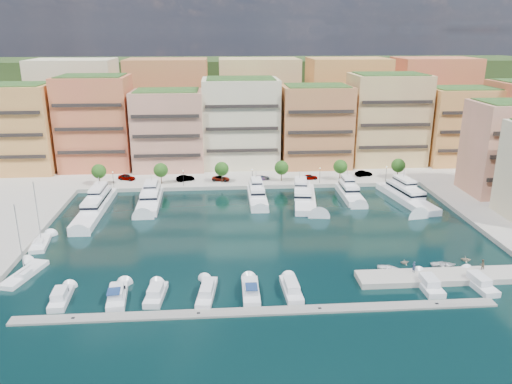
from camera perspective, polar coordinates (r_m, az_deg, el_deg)
ground at (r=102.85m, az=0.74°, el=-4.76°), size 400.00×400.00×0.00m
north_quay at (r=161.67m, az=-1.15°, el=3.76°), size 220.00×64.00×2.00m
hillside at (r=208.47m, az=-1.87°, el=7.00°), size 240.00×40.00×58.00m
south_pontoon at (r=75.96m, az=0.41°, el=-13.60°), size 72.00×2.20×0.35m
finger_pier at (r=91.12m, az=21.43°, el=-9.25°), size 32.00×5.00×2.00m
apartment_0 at (r=157.80m, az=-25.78°, el=6.57°), size 22.00×16.50×24.80m
apartment_1 at (r=152.89m, az=-17.82°, el=7.56°), size 20.00×16.50×26.80m
apartment_2 at (r=147.79m, az=-9.93°, el=7.02°), size 20.00×15.50×22.80m
apartment_3 at (r=148.88m, az=-1.75°, el=7.95°), size 22.00×16.50×25.80m
apartment_4 at (r=149.66m, az=6.81°, el=7.50°), size 20.00×15.50×23.80m
apartment_5 at (r=156.94m, az=14.68°, el=8.08°), size 22.00×16.50×26.80m
apartment_6 at (r=163.86m, az=22.21°, el=7.03°), size 20.00×15.50×22.80m
apartment_east_a at (r=137.10m, az=26.83°, el=4.50°), size 18.00×14.50×22.80m
backblock_0 at (r=176.44m, az=-19.79°, el=9.22°), size 26.00×18.00×30.00m
backblock_1 at (r=170.96m, az=-9.93°, el=9.75°), size 26.00×18.00×30.00m
backblock_2 at (r=170.66m, az=0.29°, el=10.00°), size 26.00×18.00×30.00m
backblock_3 at (r=175.56m, az=10.25°, el=9.94°), size 26.00×18.00×30.00m
backblock_4 at (r=185.25m, az=19.41°, el=9.63°), size 26.00×18.00×30.00m
tree_0 at (r=136.42m, az=-17.52°, el=2.27°), size 3.80×3.80×5.65m
tree_1 at (r=133.61m, az=-10.83°, el=2.47°), size 3.80×3.80×5.65m
tree_2 at (r=132.69m, az=-3.95°, el=2.65°), size 3.80×3.80×5.65m
tree_3 at (r=133.68m, az=2.93°, el=2.78°), size 3.80×3.80×5.65m
tree_4 at (r=136.56m, az=9.62°, el=2.88°), size 3.80×3.80×5.65m
tree_5 at (r=141.20m, az=15.95°, el=2.93°), size 3.80×3.80×5.65m
lamppost_0 at (r=133.62m, az=-16.03°, el=1.68°), size 0.30×0.30×4.20m
lamppost_1 at (r=131.08m, az=-8.31°, el=1.89°), size 0.30×0.30×4.20m
lamppost_2 at (r=130.98m, az=-0.43°, el=2.07°), size 0.30×0.30×4.20m
lamppost_3 at (r=133.34m, az=7.32°, el=2.21°), size 0.30×0.30×4.20m
lamppost_4 at (r=138.02m, az=14.67°, el=2.30°), size 0.30×0.30×4.20m
yacht_0 at (r=121.22m, az=-17.84°, el=-1.46°), size 5.01×26.90×7.30m
yacht_1 at (r=122.57m, az=-12.01°, el=-0.81°), size 5.40×18.44×7.30m
yacht_3 at (r=122.71m, az=0.11°, el=-0.32°), size 4.16×15.98×7.30m
yacht_4 at (r=122.09m, az=5.55°, el=-0.56°), size 7.76×21.03×7.30m
yacht_5 at (r=126.89m, az=10.63°, el=-0.02°), size 4.41×15.16×7.30m
yacht_6 at (r=127.78m, az=16.69°, el=-0.35°), size 8.65×23.06×7.30m
cruiser_0 at (r=83.97m, az=-21.40°, el=-11.23°), size 2.89×7.36×2.55m
cruiser_1 at (r=81.80m, az=-15.58°, el=-11.39°), size 3.50×8.33×2.66m
cruiser_2 at (r=80.86m, az=-11.39°, el=-11.43°), size 3.24×7.27×2.55m
cruiser_3 at (r=80.19m, az=-5.65°, el=-11.40°), size 3.41×9.33×2.55m
cruiser_4 at (r=80.24m, az=-0.60°, el=-11.27°), size 2.72×8.63×2.66m
cruiser_5 at (r=80.88m, az=4.07°, el=-11.08°), size 2.90×8.46×2.55m
cruiser_8 at (r=86.74m, az=19.07°, el=-9.98°), size 2.89×7.61×2.55m
cruiser_9 at (r=90.24m, az=24.00°, el=-9.47°), size 3.55×8.75×2.55m
sailboat_1 at (r=105.91m, az=-23.40°, el=-5.45°), size 3.89×8.73×13.20m
sailboat_0 at (r=94.23m, az=-24.95°, el=-8.59°), size 5.41×10.46×13.20m
tender_2 at (r=94.72m, az=20.65°, el=-7.79°), size 4.48×3.35×0.89m
tender_1 at (r=93.72m, az=16.63°, el=-7.65°), size 1.71×1.51×0.84m
tender_3 at (r=98.43m, az=22.84°, el=-7.07°), size 2.12×1.98×0.90m
tender_0 at (r=90.69m, az=14.93°, el=-8.41°), size 4.57×3.92×0.80m
car_0 at (r=139.96m, az=-14.57°, el=1.66°), size 5.06×3.55×1.60m
car_1 at (r=135.91m, az=-8.09°, el=1.59°), size 5.08×3.38×1.58m
car_2 at (r=135.02m, az=-4.04°, el=1.56°), size 5.14×3.17×1.33m
car_3 at (r=135.35m, az=0.58°, el=1.66°), size 5.25×3.80×1.41m
car_4 at (r=136.71m, az=6.17°, el=1.73°), size 4.35×2.17×1.42m
car_5 at (r=142.25m, az=12.20°, el=2.09°), size 5.00×2.67×1.57m
person_0 at (r=88.73m, az=17.60°, el=-8.15°), size 0.71×0.83×1.92m
person_1 at (r=93.90m, az=24.43°, el=-7.53°), size 0.95×0.78×1.82m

